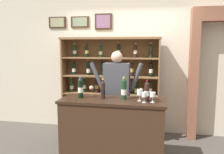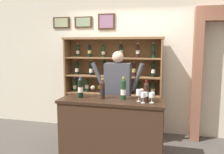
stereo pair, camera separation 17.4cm
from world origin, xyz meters
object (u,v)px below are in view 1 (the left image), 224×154
tasting_bottle_brunello (124,89)px  tasting_bottle_prosecco (147,91)px  wine_shelf (110,84)px  wine_glass_center (140,93)px  tasting_counter (113,131)px  tasting_bottle_bianco (81,88)px  tasting_bottle_rosso (103,89)px  wine_glass_right (144,95)px  shopkeeper (117,88)px  wine_glass_spare (153,95)px

tasting_bottle_brunello → tasting_bottle_prosecco: (0.34, -0.03, -0.02)m
wine_shelf → tasting_bottle_prosecco: 1.39m
wine_glass_center → tasting_counter: bearing=176.3°
tasting_bottle_brunello → tasting_bottle_bianco: bearing=-176.5°
tasting_bottle_bianco → tasting_bottle_rosso: (0.35, 0.01, -0.02)m
wine_shelf → tasting_bottle_brunello: wine_shelf is taller
tasting_bottle_prosecco → wine_glass_center: bearing=-159.0°
tasting_bottle_prosecco → tasting_counter: bearing=-178.6°
tasting_bottle_rosso → wine_glass_right: size_ratio=2.11×
wine_shelf → shopkeeper: (0.24, -0.62, 0.04)m
wine_shelf → tasting_counter: bearing=-76.7°
shopkeeper → tasting_bottle_bianco: bearing=-130.7°
tasting_counter → tasting_bottle_bianco: (-0.49, 0.00, 0.64)m
tasting_bottle_rosso → wine_glass_spare: size_ratio=2.18×
shopkeeper → tasting_counter: bearing=-86.4°
tasting_bottle_rosso → tasting_bottle_bianco: bearing=-178.1°
tasting_bottle_bianco → tasting_bottle_brunello: bearing=3.5°
tasting_bottle_brunello → tasting_bottle_rosso: bearing=-174.7°
tasting_bottle_rosso → tasting_bottle_brunello: bearing=5.3°
wine_shelf → wine_glass_center: (0.67, -1.18, 0.09)m
tasting_bottle_brunello → wine_glass_center: size_ratio=1.97×
tasting_bottle_brunello → wine_glass_spare: (0.42, -0.11, -0.06)m
wine_glass_center → wine_glass_right: size_ratio=1.16×
tasting_counter → tasting_bottle_rosso: tasting_bottle_rosso is taller
wine_glass_spare → wine_glass_center: (-0.19, 0.04, 0.02)m
shopkeeper → wine_glass_spare: shopkeeper is taller
wine_shelf → shopkeeper: size_ratio=1.17×
wine_glass_spare → wine_glass_center: size_ratio=0.84×
tasting_bottle_brunello → tasting_bottle_prosecco: bearing=-5.4°
wine_shelf → tasting_counter: size_ratio=1.25×
tasting_counter → tasting_bottle_brunello: tasting_bottle_brunello is taller
wine_glass_spare → tasting_bottle_brunello: bearing=165.5°
tasting_counter → tasting_bottle_prosecco: size_ratio=5.16×
tasting_counter → tasting_bottle_prosecco: (0.50, 0.01, 0.63)m
tasting_bottle_rosso → wine_glass_right: 0.63m
tasting_bottle_prosecco → wine_glass_right: tasting_bottle_prosecco is taller
wine_glass_spare → wine_glass_center: 0.19m
tasting_counter → wine_glass_right: size_ratio=10.60×
wine_glass_center → tasting_bottle_rosso: bearing=175.7°
wine_glass_center → tasting_bottle_bianco: bearing=178.1°
shopkeeper → tasting_bottle_bianco: 0.71m
tasting_counter → tasting_bottle_rosso: bearing=174.1°
tasting_bottle_rosso → wine_glass_center: bearing=-4.3°
tasting_counter → wine_glass_right: 0.76m
tasting_bottle_prosecco → wine_glass_spare: bearing=-41.9°
wine_shelf → tasting_bottle_prosecco: wine_shelf is taller
wine_shelf → tasting_bottle_bianco: size_ratio=6.11×
wine_glass_spare → tasting_bottle_prosecco: bearing=138.1°
wine_glass_right → tasting_counter: bearing=167.5°
tasting_bottle_bianco → shopkeeper: bearing=49.3°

